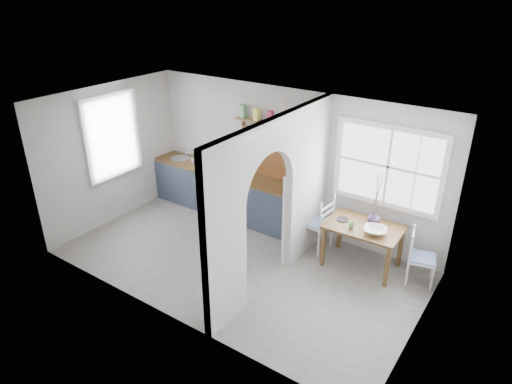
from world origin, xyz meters
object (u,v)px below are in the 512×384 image
Objects in this scene: kettle at (288,184)px; chair_right at (422,258)px; dining_table at (362,246)px; chair_left at (316,221)px; vase at (374,218)px.

chair_right is at bearing -11.02° from kettle.
chair_left reaches higher than dining_table.
chair_left is 0.80m from kettle.
chair_right is (1.81, 0.01, -0.06)m from chair_left.
dining_table is at bearing -118.43° from vase.
dining_table is at bearing 89.24° from chair_left.
chair_left reaches higher than chair_right.
kettle reaches higher than chair_left.
kettle is (-1.50, 0.17, 0.65)m from dining_table.
kettle reaches higher than chair_right.
chair_left is 4.76× the size of vase.
kettle is (-0.61, 0.08, 0.52)m from chair_left.
vase is (0.09, 0.16, 0.47)m from dining_table.
kettle is (-2.42, 0.07, 0.58)m from chair_right.
chair_right reaches higher than dining_table.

